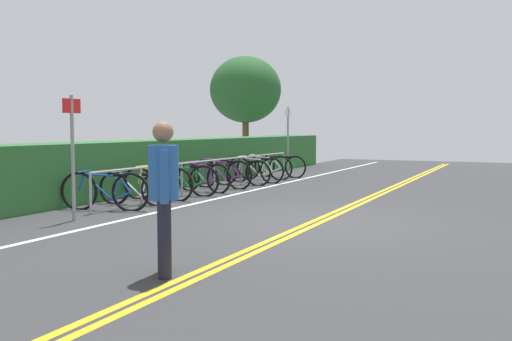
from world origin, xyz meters
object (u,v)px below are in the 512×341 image
sign_post_far (288,134)px  bicycle_9 (280,166)px  bicycle_5 (222,174)px  bicycle_8 (264,167)px  bicycle_1 (135,188)px  pedestrian (164,188)px  tree_mid (246,90)px  bike_rack (214,166)px  bicycle_4 (203,177)px  bicycle_7 (255,170)px  bicycle_0 (105,191)px  bicycle_3 (184,180)px  bicycle_6 (241,172)px  sign_post_near (72,145)px  bicycle_2 (158,183)px

sign_post_far → bicycle_9: bearing=-171.8°
bicycle_5 → bicycle_8: bicycle_5 is taller
bicycle_1 → pedestrian: bearing=-139.6°
tree_mid → bike_rack: bearing=-158.1°
bicycle_4 → bicycle_7: (2.71, -0.12, 0.01)m
bicycle_0 → bicycle_8: (7.23, -0.04, 0.00)m
bicycle_3 → bicycle_6: 2.73m
bicycle_8 → pedestrian: bearing=-160.8°
bicycle_0 → sign_post_far: (9.19, -0.01, 0.99)m
bicycle_0 → bicycle_6: size_ratio=1.06×
bicycle_0 → bicycle_9: bearing=-1.1°
bicycle_5 → sign_post_far: (4.73, 0.08, 0.99)m
bicycle_1 → sign_post_far: (8.32, 0.04, 1.02)m
bicycle_3 → bicycle_5: 1.83m
bicycle_1 → sign_post_near: bearing=-171.9°
pedestrian → sign_post_near: bearing=55.9°
bicycle_8 → bicycle_9: (0.92, -0.12, -0.02)m
bicycle_0 → bicycle_3: size_ratio=1.01×
bicycle_7 → tree_mid: (7.04, 3.81, 2.81)m
bicycle_8 → pedestrian: pedestrian is taller
bicycle_4 → bicycle_6: 1.83m
bicycle_9 → bicycle_3: bearing=179.3°
bicycle_8 → tree_mid: bearing=31.1°
bicycle_3 → bicycle_7: bicycle_7 is taller
bicycle_2 → pedestrian: bearing=-144.2°
sign_post_near → bicycle_0: bearing=16.1°
bicycle_9 → pedestrian: size_ratio=1.10×
bicycle_3 → bicycle_6: (2.72, -0.11, -0.01)m
bicycle_8 → bicycle_4: bearing=-179.3°
bicycle_1 → bicycle_3: size_ratio=0.96×
tree_mid → sign_post_far: bearing=-138.5°
bicycle_8 → bicycle_9: bearing=-7.2°
bike_rack → bicycle_8: size_ratio=5.11×
bicycle_3 → bicycle_6: bicycle_3 is taller
bicycle_0 → bicycle_4: size_ratio=1.03×
pedestrian → bicycle_1: bearing=40.4°
bicycle_2 → pedestrian: (-5.25, -3.78, 0.58)m
bike_rack → bicycle_4: bike_rack is taller
bicycle_8 → pedestrian: 11.41m
bicycle_2 → pedestrian: 6.50m
bike_rack → bicycle_1: bearing=179.2°
bike_rack → bicycle_3: bike_rack is taller
bicycle_5 → bicycle_6: (0.90, -0.11, -0.02)m
bicycle_7 → bike_rack: bearing=177.3°
bicycle_8 → sign_post_near: (-8.42, -0.30, 0.91)m
bike_rack → bicycle_1: size_ratio=5.48×
bicycle_0 → bicycle_7: bearing=-1.9°
bike_rack → sign_post_near: sign_post_near is taller
sign_post_far → tree_mid: tree_mid is taller
bike_rack → sign_post_far: size_ratio=4.06×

